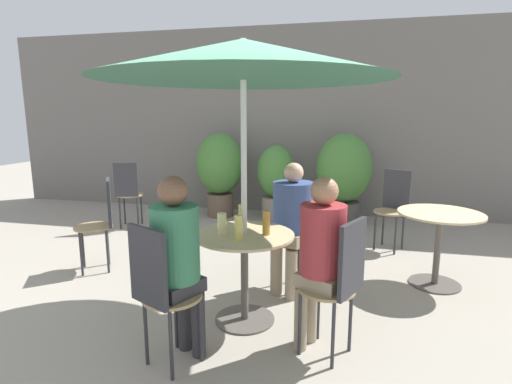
# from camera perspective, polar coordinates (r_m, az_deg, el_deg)

# --- Properties ---
(ground_plane) EXTENTS (20.00, 20.00, 0.00)m
(ground_plane) POSITION_cam_1_polar(r_m,az_deg,el_deg) (3.31, -6.24, -18.17)
(ground_plane) COLOR gray
(storefront_wall) EXTENTS (10.00, 0.06, 3.00)m
(storefront_wall) POSITION_cam_1_polar(r_m,az_deg,el_deg) (6.60, 4.52, 9.96)
(storefront_wall) COLOR slate
(storefront_wall) RESTS_ON ground_plane
(cafe_table_near) EXTENTS (0.77, 0.77, 0.71)m
(cafe_table_near) POSITION_cam_1_polar(r_m,az_deg,el_deg) (3.13, -1.67, -9.36)
(cafe_table_near) COLOR #514C47
(cafe_table_near) RESTS_ON ground_plane
(cafe_table_far) EXTENTS (0.77, 0.77, 0.71)m
(cafe_table_far) POSITION_cam_1_polar(r_m,az_deg,el_deg) (4.14, 24.67, -5.27)
(cafe_table_far) COLOR #514C47
(cafe_table_far) RESTS_ON ground_plane
(bistro_chair_0) EXTENTS (0.42, 0.43, 0.96)m
(bistro_chair_0) POSITION_cam_1_polar(r_m,az_deg,el_deg) (2.59, -13.61, -12.82)
(bistro_chair_0) COLOR #997F56
(bistro_chair_0) RESTS_ON ground_plane
(bistro_chair_1) EXTENTS (0.43, 0.42, 0.96)m
(bistro_chair_1) POSITION_cam_1_polar(r_m,az_deg,el_deg) (2.69, 11.88, -11.79)
(bistro_chair_1) COLOR #997F56
(bistro_chair_1) RESTS_ON ground_plane
(bistro_chair_2) EXTENTS (0.42, 0.43, 0.96)m
(bistro_chair_2) POSITION_cam_1_polar(r_m,az_deg,el_deg) (3.73, 6.39, -5.16)
(bistro_chair_2) COLOR #997F56
(bistro_chair_2) RESTS_ON ground_plane
(bistro_chair_3) EXTENTS (0.40, 0.42, 0.96)m
(bistro_chair_3) POSITION_cam_1_polar(r_m,az_deg,el_deg) (5.96, -17.83, 0.44)
(bistro_chair_3) COLOR #997F56
(bistro_chair_3) RESTS_ON ground_plane
(bistro_chair_4) EXTENTS (0.44, 0.43, 0.96)m
(bistro_chair_4) POSITION_cam_1_polar(r_m,az_deg,el_deg) (4.44, -21.13, -3.24)
(bistro_chair_4) COLOR #997F56
(bistro_chair_4) RESTS_ON ground_plane
(bistro_chair_5) EXTENTS (0.42, 0.43, 0.96)m
(bistro_chair_5) POSITION_cam_1_polar(r_m,az_deg,el_deg) (5.10, 19.07, -1.35)
(bistro_chair_5) COLOR #997F56
(bistro_chair_5) RESTS_ON ground_plane
(seated_person_0) EXTENTS (0.36, 0.38, 1.24)m
(seated_person_0) POSITION_cam_1_polar(r_m,az_deg,el_deg) (2.61, -11.22, -8.44)
(seated_person_0) COLOR #2D2D33
(seated_person_0) RESTS_ON ground_plane
(seated_person_1) EXTENTS (0.37, 0.35, 1.22)m
(seated_person_1) POSITION_cam_1_polar(r_m,az_deg,el_deg) (2.70, 9.21, -8.00)
(seated_person_1) COLOR gray
(seated_person_1) RESTS_ON ground_plane
(seated_person_2) EXTENTS (0.42, 0.44, 1.20)m
(seated_person_2) POSITION_cam_1_polar(r_m,az_deg,el_deg) (3.58, 5.15, -3.55)
(seated_person_2) COLOR gray
(seated_person_2) RESTS_ON ground_plane
(beer_glass_0) EXTENTS (0.06, 0.06, 0.18)m
(beer_glass_0) POSITION_cam_1_polar(r_m,az_deg,el_deg) (3.02, 1.48, -4.44)
(beer_glass_0) COLOR #B28433
(beer_glass_0) RESTS_ON cafe_table_near
(beer_glass_1) EXTENTS (0.07, 0.07, 0.19)m
(beer_glass_1) POSITION_cam_1_polar(r_m,az_deg,el_deg) (3.20, -1.93, -3.48)
(beer_glass_1) COLOR #DBC65B
(beer_glass_1) RESTS_ON cafe_table_near
(beer_glass_2) EXTENTS (0.07, 0.07, 0.17)m
(beer_glass_2) POSITION_cam_1_polar(r_m,az_deg,el_deg) (3.04, -4.89, -4.56)
(beer_glass_2) COLOR beige
(beer_glass_2) RESTS_ON cafe_table_near
(beer_glass_3) EXTENTS (0.06, 0.06, 0.19)m
(beer_glass_3) POSITION_cam_1_polar(r_m,az_deg,el_deg) (2.88, -2.51, -5.15)
(beer_glass_3) COLOR #DBC65B
(beer_glass_3) RESTS_ON cafe_table_near
(potted_plant_0) EXTENTS (0.74, 0.74, 1.34)m
(potted_plant_0) POSITION_cam_1_polar(r_m,az_deg,el_deg) (6.37, -5.22, 3.42)
(potted_plant_0) COLOR brown
(potted_plant_0) RESTS_ON ground_plane
(potted_plant_1) EXTENTS (0.57, 0.57, 1.16)m
(potted_plant_1) POSITION_cam_1_polar(r_m,az_deg,el_deg) (6.14, 2.89, 1.83)
(potted_plant_1) COLOR slate
(potted_plant_1) RESTS_ON ground_plane
(potted_plant_2) EXTENTS (0.80, 0.80, 1.35)m
(potted_plant_2) POSITION_cam_1_polar(r_m,az_deg,el_deg) (5.99, 12.44, 2.66)
(potted_plant_2) COLOR #47423D
(potted_plant_2) RESTS_ON ground_plane
(umbrella) EXTENTS (2.13, 2.13, 2.13)m
(umbrella) POSITION_cam_1_polar(r_m,az_deg,el_deg) (2.96, -1.83, 18.35)
(umbrella) COLOR silver
(umbrella) RESTS_ON ground_plane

